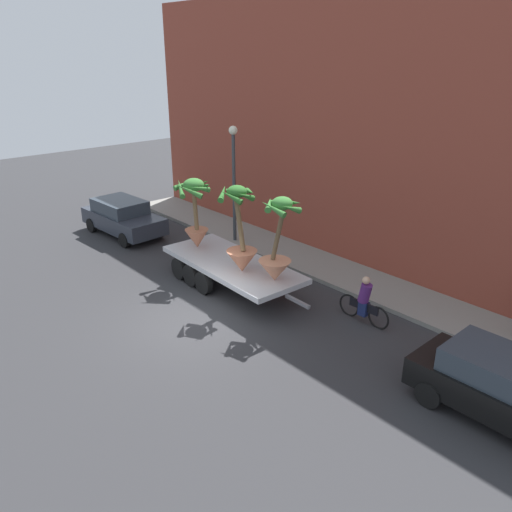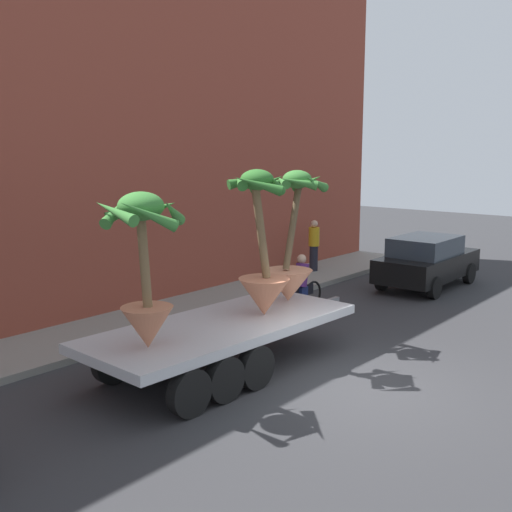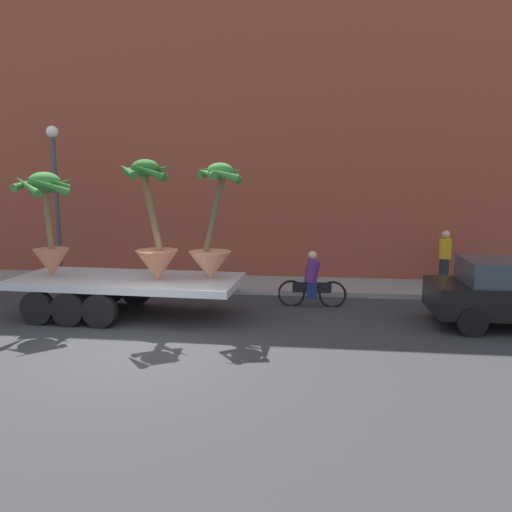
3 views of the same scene
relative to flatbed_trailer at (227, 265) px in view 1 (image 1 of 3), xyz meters
name	(u,v)px [view 1 (image 1 of 3)]	position (x,y,z in m)	size (l,w,h in m)	color
ground_plane	(193,321)	(1.31, -2.45, -0.76)	(60.00, 60.00, 0.00)	#2D2D30
sidewalk	(324,266)	(1.31, 3.65, -0.68)	(24.00, 2.20, 0.15)	gray
building_facade	(361,133)	(1.31, 5.35, 4.17)	(24.00, 1.20, 9.85)	brown
flatbed_trailer	(227,265)	(0.00, 0.00, 0.00)	(6.62, 2.48, 0.98)	#B7BABF
potted_palm_rear	(277,251)	(2.45, 0.02, 1.25)	(1.32, 1.17, 2.80)	tan
potted_palm_middle	(241,241)	(1.09, -0.30, 1.29)	(1.44, 1.37, 2.87)	#C17251
potted_palm_front	(195,214)	(-1.67, -0.10, 1.52)	(1.44, 1.51, 2.59)	#C17251
cyclist	(364,302)	(4.83, 1.45, -0.09)	(1.84, 0.35, 1.54)	black
parked_car	(502,387)	(9.57, 0.16, 0.07)	(4.05, 1.87, 1.58)	black
trailing_car	(123,217)	(-7.27, -0.17, 0.07)	(4.40, 2.13, 1.58)	#2D333D
street_lamp	(234,169)	(-3.04, 2.85, 2.47)	(0.36, 0.36, 4.83)	#383D42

